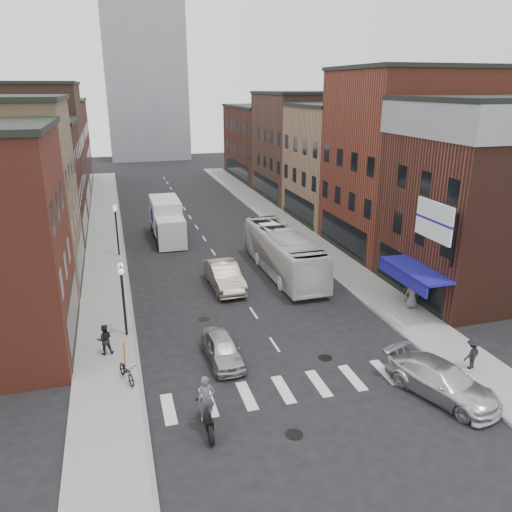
{
  "coord_description": "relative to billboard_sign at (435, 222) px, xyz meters",
  "views": [
    {
      "loc": [
        -7.42,
        -21.04,
        12.84
      ],
      "look_at": [
        0.67,
        6.79,
        2.95
      ],
      "focal_mm": 35.0,
      "sensor_mm": 36.0,
      "label": 1
    }
  ],
  "objects": [
    {
      "name": "curb_car",
      "position": [
        -3.04,
        -5.84,
        -5.39
      ],
      "size": [
        3.77,
        5.55,
        1.49
      ],
      "primitive_type": "imported",
      "rotation": [
        0.0,
        0.0,
        0.36
      ],
      "color": "silver",
      "rests_on": "ground"
    },
    {
      "name": "bldg_right_corner",
      "position": [
        6.41,
        4.0,
        0.02
      ],
      "size": [
        10.3,
        9.2,
        12.3
      ],
      "color": "#3F1E16",
      "rests_on": "ground"
    },
    {
      "name": "crosswalk_stripes",
      "position": [
        -8.59,
        -3.5,
        -6.13
      ],
      "size": [
        12.0,
        2.2,
        0.01
      ],
      "primitive_type": "cube",
      "color": "silver",
      "rests_on": "ground"
    },
    {
      "name": "sidewalk_left",
      "position": [
        -17.09,
        21.5,
        -6.06
      ],
      "size": [
        3.0,
        74.0,
        0.15
      ],
      "primitive_type": "cube",
      "color": "gray",
      "rests_on": "ground"
    },
    {
      "name": "bldg_right_mid_a",
      "position": [
        6.41,
        13.5,
        1.02
      ],
      "size": [
        10.3,
        10.2,
        14.3
      ],
      "color": "maroon",
      "rests_on": "ground"
    },
    {
      "name": "bldg_left_far_b",
      "position": [
        -23.58,
        48.5,
        -0.48
      ],
      "size": [
        10.3,
        16.2,
        11.3
      ],
      "color": "maroon",
      "rests_on": "ground"
    },
    {
      "name": "streetlamp_near",
      "position": [
        -15.99,
        3.5,
        -3.22
      ],
      "size": [
        0.32,
        1.22,
        4.11
      ],
      "color": "black",
      "rests_on": "ground"
    },
    {
      "name": "transit_bus",
      "position": [
        -4.7,
        10.39,
        -4.55
      ],
      "size": [
        2.75,
        11.35,
        3.16
      ],
      "primitive_type": "imported",
      "rotation": [
        0.0,
        0.0,
        0.01
      ],
      "color": "silver",
      "rests_on": "ground"
    },
    {
      "name": "billboard_sign",
      "position": [
        0.0,
        0.0,
        0.0
      ],
      "size": [
        1.52,
        3.0,
        3.7
      ],
      "color": "black",
      "rests_on": "ground"
    },
    {
      "name": "curb_left",
      "position": [
        -15.59,
        21.5,
        -6.13
      ],
      "size": [
        0.2,
        74.0,
        0.16
      ],
      "primitive_type": "cube",
      "color": "gray",
      "rests_on": "ground"
    },
    {
      "name": "awning_blue",
      "position": [
        0.34,
        2.0,
        -3.5
      ],
      "size": [
        1.8,
        5.0,
        0.78
      ],
      "color": "navy",
      "rests_on": "ground"
    },
    {
      "name": "curb_right",
      "position": [
        -1.59,
        21.5,
        -6.13
      ],
      "size": [
        0.2,
        74.0,
        0.16
      ],
      "primitive_type": "cube",
      "color": "gray",
      "rests_on": "ground"
    },
    {
      "name": "motorcycle_rider",
      "position": [
        -13.3,
        -5.35,
        -4.99
      ],
      "size": [
        0.68,
        2.4,
        2.45
      ],
      "rotation": [
        0.0,
        0.0,
        0.03
      ],
      "color": "black",
      "rests_on": "ground"
    },
    {
      "name": "bike_rack",
      "position": [
        -16.19,
        0.8,
        -5.58
      ],
      "size": [
        0.08,
        0.68,
        0.8
      ],
      "color": "#D8590C",
      "rests_on": "sidewalk_left"
    },
    {
      "name": "ped_right_c",
      "position": [
        0.7,
        2.32,
        -5.06
      ],
      "size": [
        0.96,
        0.69,
        1.85
      ],
      "primitive_type": "imported",
      "rotation": [
        0.0,
        0.0,
        3.03
      ],
      "color": "slate",
      "rests_on": "sidewalk_right"
    },
    {
      "name": "sidewalk_right",
      "position": [
        -0.09,
        21.5,
        -6.06
      ],
      "size": [
        3.0,
        74.0,
        0.15
      ],
      "primitive_type": "cube",
      "color": "gray",
      "rests_on": "ground"
    },
    {
      "name": "bldg_right_far_b",
      "position": [
        6.41,
        48.5,
        -0.98
      ],
      "size": [
        10.3,
        16.2,
        10.3
      ],
      "color": "#3F1E16",
      "rests_on": "ground"
    },
    {
      "name": "bldg_right_mid_b",
      "position": [
        6.41,
        23.5,
        -0.48
      ],
      "size": [
        10.3,
        10.2,
        11.3
      ],
      "color": "#9F7F58",
      "rests_on": "ground"
    },
    {
      "name": "bldg_left_mid_b",
      "position": [
        -23.58,
        23.5,
        -0.98
      ],
      "size": [
        10.3,
        10.2,
        10.3
      ],
      "color": "#3F1E16",
      "rests_on": "ground"
    },
    {
      "name": "bldg_left_far_a",
      "position": [
        -23.58,
        34.5,
        0.52
      ],
      "size": [
        10.3,
        12.2,
        13.3
      ],
      "color": "#492F24",
      "rests_on": "ground"
    },
    {
      "name": "distant_tower",
      "position": [
        -8.59,
        77.5,
        18.87
      ],
      "size": [
        14.0,
        14.0,
        50.0
      ],
      "primitive_type": "cube",
      "color": "#9399A0",
      "rests_on": "ground"
    },
    {
      "name": "bldg_right_far_a",
      "position": [
        6.41,
        34.5,
        0.02
      ],
      "size": [
        10.3,
        12.2,
        12.3
      ],
      "color": "#492F24",
      "rests_on": "ground"
    },
    {
      "name": "ped_right_a",
      "position": [
        -0.46,
        -4.5,
        -5.22
      ],
      "size": [
        1.08,
        0.75,
        1.53
      ],
      "primitive_type": "imported",
      "rotation": [
        0.0,
        0.0,
        3.43
      ],
      "color": "black",
      "rests_on": "sidewalk_right"
    },
    {
      "name": "streetlamp_far",
      "position": [
        -15.99,
        17.5,
        -3.22
      ],
      "size": [
        0.32,
        1.22,
        4.11
      ],
      "color": "black",
      "rests_on": "ground"
    },
    {
      "name": "sedan_left_near",
      "position": [
        -11.55,
        -0.36,
        -5.46
      ],
      "size": [
        1.71,
        3.97,
        1.34
      ],
      "primitive_type": "imported",
      "rotation": [
        0.0,
        0.0,
        0.03
      ],
      "color": "#A6A7AA",
      "rests_on": "ground"
    },
    {
      "name": "parked_bicycle",
      "position": [
        -16.15,
        -1.03,
        -5.52
      ],
      "size": [
        1.13,
        1.87,
        0.93
      ],
      "primitive_type": "imported",
      "rotation": [
        0.0,
        0.0,
        0.31
      ],
      "color": "black",
      "rests_on": "sidewalk_left"
    },
    {
      "name": "box_truck",
      "position": [
        -11.68,
        21.24,
        -4.45
      ],
      "size": [
        2.48,
        7.84,
        3.41
      ],
      "rotation": [
        0.0,
        0.0,
        -0.0
      ],
      "color": "silver",
      "rests_on": "ground"
    },
    {
      "name": "ground",
      "position": [
        -8.59,
        -0.5,
        -6.13
      ],
      "size": [
        160.0,
        160.0,
        0.0
      ],
      "primitive_type": "plane",
      "color": "black",
      "rests_on": "ground"
    },
    {
      "name": "ped_left_solo",
      "position": [
        -17.07,
        1.72,
        -5.19
      ],
      "size": [
        0.78,
        0.47,
        1.58
      ],
      "primitive_type": "imported",
      "rotation": [
        0.0,
        0.0,
        3.17
      ],
      "color": "black",
      "rests_on": "sidewalk_left"
    },
    {
      "name": "ped_right_b",
      "position": [
        1.01,
        3.0,
        -5.13
      ],
      "size": [
        1.04,
        0.59,
        1.7
      ],
      "primitive_type": "imported",
      "rotation": [
        0.0,
        0.0,
        3.23
      ],
      "color": "brown",
      "rests_on": "sidewalk_right"
    },
    {
      "name": "sedan_left_far",
      "position": [
        -9.39,
        8.82,
        -5.27
      ],
      "size": [
        1.97,
        5.28,
        1.72
      ],
      "primitive_type": "imported",
      "rotation": [
        0.0,
        0.0,
        0.03
      ],
      "color": "#AB9D8B",
      "rests_on": "ground"
    }
  ]
}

